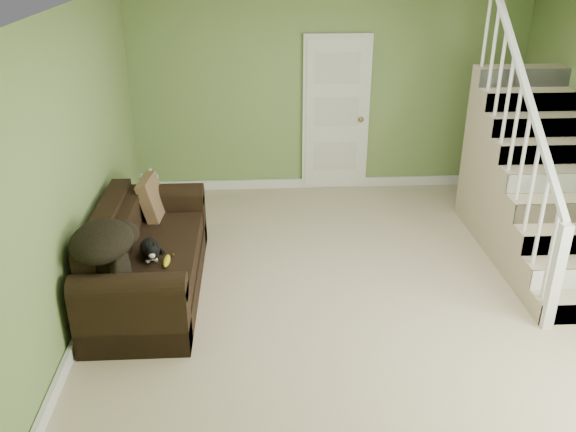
{
  "coord_description": "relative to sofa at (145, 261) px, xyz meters",
  "views": [
    {
      "loc": [
        -0.95,
        -4.91,
        3.13
      ],
      "look_at": [
        -0.66,
        0.13,
        0.78
      ],
      "focal_mm": 38.0,
      "sensor_mm": 36.0,
      "label": 1
    }
  ],
  "objects": [
    {
      "name": "baseboard_back",
      "position": [
        2.02,
        2.53,
        -0.26
      ],
      "size": [
        5.0,
        0.04,
        0.12
      ],
      "primitive_type": "cube",
      "color": "white",
      "rests_on": "floor"
    },
    {
      "name": "throw_blanket",
      "position": [
        -0.19,
        -0.64,
        0.55
      ],
      "size": [
        0.66,
        0.76,
        0.27
      ],
      "primitive_type": "ellipsoid",
      "rotation": [
        0.0,
        0.0,
        0.28
      ],
      "color": "black",
      "rests_on": "sofa"
    },
    {
      "name": "door",
      "position": [
        2.12,
        2.52,
        0.69
      ],
      "size": [
        0.86,
        0.12,
        2.02
      ],
      "color": "white",
      "rests_on": "floor"
    },
    {
      "name": "side_table",
      "position": [
        -0.09,
        1.14,
        -0.03
      ],
      "size": [
        0.56,
        0.56,
        0.78
      ],
      "rotation": [
        0.0,
        0.0,
        -0.24
      ],
      "color": "black",
      "rests_on": "floor"
    },
    {
      "name": "sofa",
      "position": [
        0.0,
        0.0,
        0.0
      ],
      "size": [
        0.92,
        2.12,
        0.84
      ],
      "color": "black",
      "rests_on": "floor"
    },
    {
      "name": "wall_back",
      "position": [
        2.02,
        2.56,
        0.98
      ],
      "size": [
        5.0,
        0.04,
        2.6
      ],
      "primitive_type": "cube",
      "color": "#73914E",
      "rests_on": "floor"
    },
    {
      "name": "ceiling",
      "position": [
        2.02,
        -0.19,
        2.28
      ],
      "size": [
        5.0,
        5.5,
        0.01
      ],
      "primitive_type": "cube",
      "color": "white",
      "rests_on": "wall_back"
    },
    {
      "name": "throw_pillow",
      "position": [
        -0.01,
        0.75,
        0.32
      ],
      "size": [
        0.26,
        0.47,
        0.47
      ],
      "primitive_type": "cube",
      "rotation": [
        0.0,
        -0.24,
        -0.08
      ],
      "color": "#432B1A",
      "rests_on": "sofa"
    },
    {
      "name": "staircase",
      "position": [
        4.01,
        0.78,
        0.32
      ],
      "size": [
        1.0,
        2.51,
        2.82
      ],
      "color": "tan",
      "rests_on": "floor"
    },
    {
      "name": "wall_left",
      "position": [
        -0.48,
        -0.19,
        0.98
      ],
      "size": [
        0.04,
        5.5,
        2.6
      ],
      "primitive_type": "cube",
      "color": "#73914E",
      "rests_on": "floor"
    },
    {
      "name": "floor",
      "position": [
        2.02,
        -0.19,
        -0.32
      ],
      "size": [
        5.0,
        5.5,
        0.01
      ],
      "primitive_type": "cube",
      "color": "tan",
      "rests_on": "ground"
    },
    {
      "name": "cat",
      "position": [
        0.1,
        -0.2,
        0.22
      ],
      "size": [
        0.28,
        0.48,
        0.23
      ],
      "rotation": [
        0.0,
        0.0,
        0.24
      ],
      "color": "black",
      "rests_on": "sofa"
    },
    {
      "name": "baseboard_left",
      "position": [
        -0.45,
        -0.19,
        -0.26
      ],
      "size": [
        0.04,
        5.5,
        0.12
      ],
      "primitive_type": "cube",
      "color": "white",
      "rests_on": "floor"
    },
    {
      "name": "banana",
      "position": [
        0.26,
        -0.31,
        0.16
      ],
      "size": [
        0.06,
        0.21,
        0.06
      ],
      "primitive_type": "ellipsoid",
      "rotation": [
        0.0,
        0.0,
        -0.02
      ],
      "color": "gold",
      "rests_on": "sofa"
    },
    {
      "name": "wall_front",
      "position": [
        2.02,
        -2.94,
        0.98
      ],
      "size": [
        5.0,
        0.04,
        2.6
      ],
      "primitive_type": "cube",
      "color": "#73914E",
      "rests_on": "floor"
    }
  ]
}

